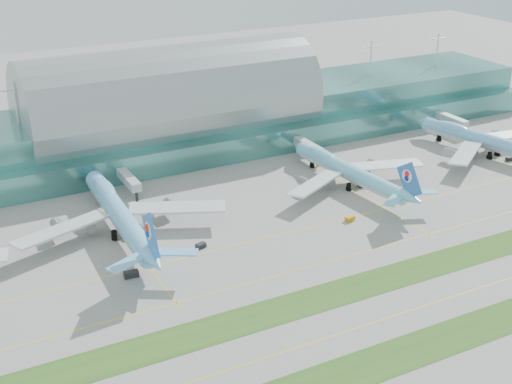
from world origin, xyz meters
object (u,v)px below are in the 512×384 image
terminal (172,117)px  airliner_b (119,213)px  airliner_d (486,140)px  airliner_c (348,170)px

terminal → airliner_b: size_ratio=4.35×
airliner_b → airliner_d: 153.99m
airliner_b → airliner_d: airliner_b is taller
airliner_d → terminal: bearing=136.6°
airliner_b → airliner_d: bearing=1.9°
airliner_c → airliner_d: 68.14m
terminal → airliner_b: 77.25m
airliner_d → airliner_c: bearing=167.6°
terminal → airliner_c: bearing=-57.2°
terminal → airliner_b: terminal is taller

